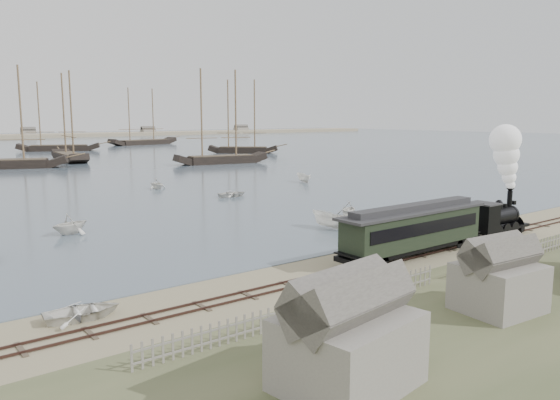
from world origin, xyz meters
TOP-DOWN VIEW (x-y plane):
  - ground at (0.00, 0.00)m, footprint 600.00×600.00m
  - rail_track at (0.00, -2.00)m, footprint 120.00×1.80m
  - picket_fence_west at (-6.50, -7.00)m, footprint 19.00×0.10m
  - picket_fence_east at (12.50, -7.50)m, footprint 15.00×0.10m
  - shed_left at (-10.00, -13.00)m, footprint 5.00×4.00m
  - shed_mid at (2.00, -12.00)m, footprint 4.00×3.50m
  - locomotive at (19.66, -2.00)m, footprint 7.29×2.72m
  - passenger_coach at (7.52, -2.00)m, footprint 13.69×2.64m
  - beached_dinghy at (-15.63, 0.14)m, footprint 3.07×4.02m
  - rowboat_1 at (-10.00, 20.77)m, footprint 3.96×4.24m
  - rowboat_2 at (9.30, 8.71)m, footprint 4.23×2.27m
  - rowboat_3 at (13.01, 30.80)m, footprint 2.86×3.87m
  - rowboat_4 at (14.83, 12.01)m, footprint 3.64×3.79m
  - rowboat_5 at (29.77, 36.84)m, footprint 3.82×2.14m
  - rowboat_7 at (8.67, 43.57)m, footprint 3.25×2.95m
  - schooner_3 at (13.91, 100.48)m, footprint 6.61×21.19m
  - schooner_4 at (37.48, 73.33)m, footprint 20.68×7.88m
  - schooner_5 at (59.67, 98.14)m, footprint 17.10×15.49m
  - schooner_8 at (22.45, 139.03)m, footprint 22.82×13.72m
  - schooner_9 at (56.73, 157.46)m, footprint 26.46×10.67m

SIDE VIEW (x-z plane):
  - ground at x=0.00m, z-range 0.00..0.00m
  - picket_fence_west at x=-6.50m, z-range -0.60..0.60m
  - picket_fence_east at x=12.50m, z-range -0.60..0.60m
  - shed_left at x=-10.00m, z-range -2.05..2.05m
  - shed_mid at x=2.00m, z-range -1.80..1.80m
  - rail_track at x=0.00m, z-range -0.04..0.12m
  - beached_dinghy at x=-15.63m, z-range 0.00..0.78m
  - rowboat_3 at x=13.01m, z-range 0.06..0.83m
  - rowboat_5 at x=29.77m, z-range 0.06..1.45m
  - rowboat_7 at x=8.67m, z-range 0.06..1.55m
  - rowboat_4 at x=14.83m, z-range 0.06..1.60m
  - rowboat_2 at x=9.30m, z-range 0.06..1.61m
  - rowboat_1 at x=-10.00m, z-range 0.06..1.87m
  - passenger_coach at x=7.52m, z-range 0.44..3.77m
  - locomotive at x=19.66m, z-range -0.35..8.74m
  - schooner_3 at x=13.91m, z-range 0.06..20.06m
  - schooner_4 at x=37.48m, z-range 0.06..20.06m
  - schooner_5 at x=59.67m, z-range 0.06..20.06m
  - schooner_8 at x=22.45m, z-range 0.06..20.06m
  - schooner_9 at x=56.73m, z-range 0.06..20.06m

